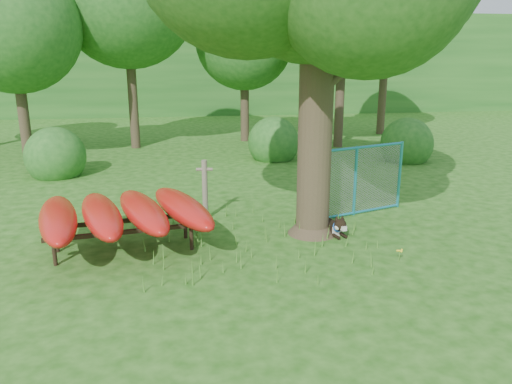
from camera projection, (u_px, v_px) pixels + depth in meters
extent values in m
plane|color=#1B4E0F|center=(255.00, 265.00, 8.83)|extent=(80.00, 80.00, 0.00)
cylinder|color=#362B1D|center=(316.00, 105.00, 9.69)|extent=(0.70, 0.70, 5.29)
cone|color=#362B1D|center=(312.00, 221.00, 10.32)|extent=(1.06, 1.06, 0.53)
cylinder|color=#362B1D|center=(350.00, 66.00, 9.55)|extent=(1.48, 0.63, 1.13)
cylinder|color=#362B1D|center=(288.00, 43.00, 9.52)|extent=(1.14, 0.81, 1.08)
cylinder|color=#675F4D|center=(205.00, 190.00, 11.11)|extent=(0.14, 0.14, 1.36)
cylinder|color=#675F4D|center=(204.00, 169.00, 10.99)|extent=(0.37, 0.12, 0.07)
cylinder|color=black|center=(54.00, 253.00, 8.74)|extent=(0.09, 0.09, 0.47)
cylinder|color=black|center=(191.00, 238.00, 9.46)|extent=(0.09, 0.09, 0.47)
cylinder|color=black|center=(57.00, 240.00, 9.34)|extent=(0.09, 0.09, 0.47)
cylinder|color=black|center=(185.00, 227.00, 10.06)|extent=(0.09, 0.09, 0.47)
cube|color=black|center=(125.00, 232.00, 9.04)|extent=(2.78, 0.53, 0.07)
cube|color=black|center=(122.00, 221.00, 9.63)|extent=(2.78, 0.53, 0.07)
ellipsoid|color=red|center=(58.00, 219.00, 8.93)|extent=(1.28, 2.88, 0.45)
ellipsoid|color=red|center=(102.00, 215.00, 9.15)|extent=(1.37, 2.88, 0.45)
ellipsoid|color=red|center=(143.00, 211.00, 9.38)|extent=(1.46, 2.87, 0.45)
ellipsoid|color=red|center=(182.00, 208.00, 9.60)|extent=(1.54, 2.86, 0.45)
cube|color=black|center=(328.00, 226.00, 10.49)|extent=(0.41, 0.71, 0.23)
cube|color=silver|center=(335.00, 230.00, 10.24)|extent=(0.24, 0.18, 0.21)
sphere|color=black|center=(340.00, 225.00, 10.03)|extent=(0.25, 0.25, 0.25)
cube|color=silver|center=(343.00, 228.00, 9.94)|extent=(0.13, 0.15, 0.09)
sphere|color=silver|center=(337.00, 227.00, 10.00)|extent=(0.11, 0.11, 0.11)
sphere|color=silver|center=(344.00, 226.00, 10.06)|extent=(0.11, 0.11, 0.11)
cone|color=black|center=(337.00, 218.00, 10.01)|extent=(0.09, 0.11, 0.12)
cone|color=black|center=(342.00, 217.00, 10.06)|extent=(0.12, 0.13, 0.12)
cylinder|color=black|center=(335.00, 236.00, 10.09)|extent=(0.14, 0.29, 0.07)
cylinder|color=black|center=(343.00, 235.00, 10.16)|extent=(0.14, 0.29, 0.07)
sphere|color=black|center=(321.00, 216.00, 10.80)|extent=(0.15, 0.15, 0.15)
torus|color=blue|center=(338.00, 226.00, 10.12)|extent=(0.25, 0.13, 0.24)
cylinder|color=teal|center=(306.00, 188.00, 10.74)|extent=(0.09, 0.09, 1.61)
cylinder|color=teal|center=(355.00, 181.00, 11.35)|extent=(0.09, 0.09, 1.61)
cylinder|color=teal|center=(400.00, 175.00, 11.96)|extent=(0.09, 0.09, 1.61)
cylinder|color=teal|center=(357.00, 148.00, 11.14)|extent=(2.56, 0.95, 0.06)
cylinder|color=teal|center=(353.00, 213.00, 11.55)|extent=(2.56, 0.95, 0.06)
plane|color=gray|center=(355.00, 181.00, 11.35)|extent=(2.53, 0.89, 2.69)
cylinder|color=#49822A|center=(399.00, 256.00, 8.92)|extent=(0.02, 0.02, 0.22)
sphere|color=yellow|center=(400.00, 251.00, 8.89)|extent=(0.04, 0.04, 0.04)
sphere|color=yellow|center=(402.00, 250.00, 8.90)|extent=(0.04, 0.04, 0.04)
sphere|color=yellow|center=(397.00, 251.00, 8.92)|extent=(0.04, 0.04, 0.04)
sphere|color=yellow|center=(401.00, 252.00, 8.86)|extent=(0.04, 0.04, 0.04)
sphere|color=yellow|center=(399.00, 251.00, 8.86)|extent=(0.04, 0.04, 0.04)
cylinder|color=#362B1D|center=(22.00, 100.00, 16.86)|extent=(0.36, 0.36, 4.20)
sphere|color=#1F5A1D|center=(12.00, 25.00, 16.22)|extent=(4.40, 4.40, 4.40)
cylinder|color=#362B1D|center=(132.00, 80.00, 19.13)|extent=(0.36, 0.36, 5.25)
cylinder|color=#362B1D|center=(245.00, 95.00, 20.92)|extent=(0.36, 0.36, 3.85)
sphere|color=#1F5A1D|center=(244.00, 41.00, 20.33)|extent=(4.00, 4.00, 4.00)
cylinder|color=#362B1D|center=(340.00, 86.00, 19.39)|extent=(0.36, 0.36, 4.76)
sphere|color=#1F5A1D|center=(344.00, 12.00, 18.67)|extent=(4.80, 4.80, 4.80)
cylinder|color=#362B1D|center=(383.00, 80.00, 22.67)|extent=(0.36, 0.36, 4.90)
sphere|color=#1F5A1D|center=(388.00, 15.00, 21.92)|extent=(4.60, 4.60, 4.60)
sphere|color=#1F5A1D|center=(58.00, 176.00, 15.26)|extent=(1.80, 1.80, 1.80)
sphere|color=#1F5A1D|center=(405.00, 161.00, 17.39)|extent=(1.80, 1.80, 1.80)
sphere|color=#1F5A1D|center=(273.00, 159.00, 17.69)|extent=(1.80, 1.80, 1.80)
cube|color=#1F5A1D|center=(196.00, 63.00, 34.71)|extent=(80.00, 12.00, 6.00)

